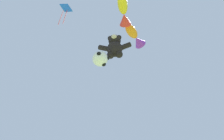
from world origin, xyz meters
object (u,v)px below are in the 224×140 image
Objects in this scene: diamond_kite at (65,10)px; soccer_ball_kite at (100,59)px; fish_kite_tangerine at (135,36)px; fish_kite_goldfin at (124,12)px; teddy_bear_kite at (115,46)px.

soccer_ball_kite is at bearing 11.74° from diamond_kite.
fish_kite_goldfin is at bearing -106.98° from fish_kite_tangerine.
teddy_bear_kite is 1.38m from soccer_ball_kite.
diamond_kite is at bearing 179.30° from fish_kite_goldfin.
teddy_bear_kite is 4.48m from diamond_kite.
teddy_bear_kite is at bearing 18.57° from soccer_ball_kite.
fish_kite_goldfin reaches higher than soccer_ball_kite.
diamond_kite is (-3.61, 0.04, 1.13)m from fish_kite_goldfin.
fish_kite_tangerine reaches higher than fish_kite_goldfin.
fish_kite_tangerine is 1.00× the size of fish_kite_goldfin.
fish_kite_tangerine is at bearing 43.28° from teddy_bear_kite.
fish_kite_goldfin is (0.62, -0.75, 2.13)m from teddy_bear_kite.
teddy_bear_kite is 0.71× the size of diamond_kite.
soccer_ball_kite is at bearing -144.19° from fish_kite_tangerine.
soccer_ball_kite is at bearing 158.09° from fish_kite_goldfin.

